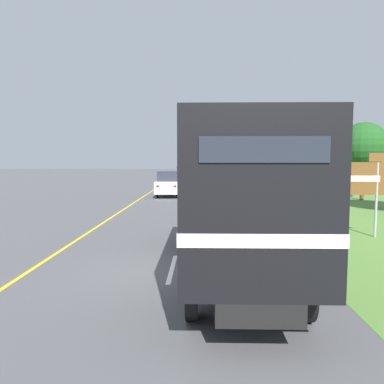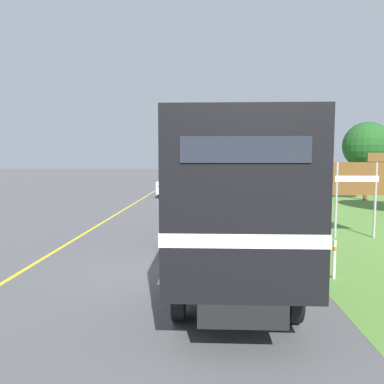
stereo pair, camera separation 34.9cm
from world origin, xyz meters
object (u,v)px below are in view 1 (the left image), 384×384
Objects in this scene: lead_car_white at (169,183)px; roadside_tree_mid at (364,146)px; lead_car_blue_ahead at (182,172)px; highway_sign at (359,182)px; delineator_post at (341,258)px; horse_trailer_truck at (236,195)px; lead_car_grey_ahead at (211,175)px.

lead_car_white is 14.46m from roadside_tree_mid.
highway_sign reaches higher than lead_car_blue_ahead.
lead_car_white is at bearing 106.46° from delineator_post.
horse_trailer_truck reaches higher than delineator_post.
horse_trailer_truck is at bearing -90.68° from lead_car_grey_ahead.
horse_trailer_truck is 2.15× the size of lead_car_grey_ahead.
lead_car_white reaches higher than lead_car_grey_ahead.
lead_car_grey_ahead is 22.17m from roadside_tree_mid.
horse_trailer_truck is 2.14× the size of lead_car_blue_ahead.
horse_trailer_truck is 9.11× the size of delineator_post.
lead_car_grey_ahead is at bearing 89.32° from horse_trailer_truck.
lead_car_white is 17.54m from lead_car_grey_ahead.
horse_trailer_truck is at bearing 178.25° from delineator_post.
roadside_tree_mid reaches higher than lead_car_white.
lead_car_blue_ahead is at bearing 94.43° from horse_trailer_truck.
lead_car_blue_ahead is 43.83m from highway_sign.
lead_car_grey_ahead is at bearing 98.00° from highway_sign.
horse_trailer_truck is 1.93× the size of lead_car_white.
lead_car_white is 1.12× the size of lead_car_grey_ahead.
lead_car_blue_ahead is 33.44m from roadside_tree_mid.
roadside_tree_mid reaches higher than lead_car_grey_ahead.
lead_car_white is at bearing -89.31° from lead_car_blue_ahead.
highway_sign is (4.54, -32.34, 1.14)m from lead_car_grey_ahead.
highway_sign is at bearing 43.99° from horse_trailer_truck.
lead_car_grey_ahead is at bearing -68.69° from lead_car_blue_ahead.
delineator_post is (2.57, -0.08, -1.53)m from horse_trailer_truck.
delineator_post is (6.28, -47.83, -0.44)m from lead_car_blue_ahead.
horse_trailer_truck is 37.16m from lead_car_grey_ahead.
lead_car_white is at bearing -102.52° from lead_car_grey_ahead.
lead_car_grey_ahead is 0.73× the size of roadside_tree_mid.
roadside_tree_mid is at bearing -9.55° from lead_car_white.
roadside_tree_mid is at bearing 65.62° from delineator_post.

